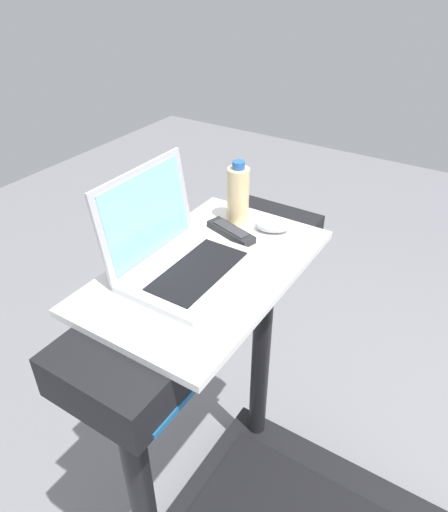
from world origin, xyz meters
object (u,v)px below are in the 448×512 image
object	(u,v)px
laptop	(177,253)
water_bottle	(238,194)
computer_mouse	(272,226)
tv_remote	(231,232)

from	to	relation	value
laptop	water_bottle	distance (m)	0.30
laptop	computer_mouse	xyz separation A→B (m)	(0.30, -0.11, -0.03)
laptop	tv_remote	distance (m)	0.22
computer_mouse	tv_remote	world-z (taller)	computer_mouse
computer_mouse	water_bottle	distance (m)	0.13
computer_mouse	tv_remote	size ratio (longest dim) A/B	0.60
computer_mouse	tv_remote	distance (m)	0.12
water_bottle	tv_remote	distance (m)	0.11
tv_remote	computer_mouse	bearing A→B (deg)	-46.59
laptop	water_bottle	size ratio (longest dim) A/B	1.71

